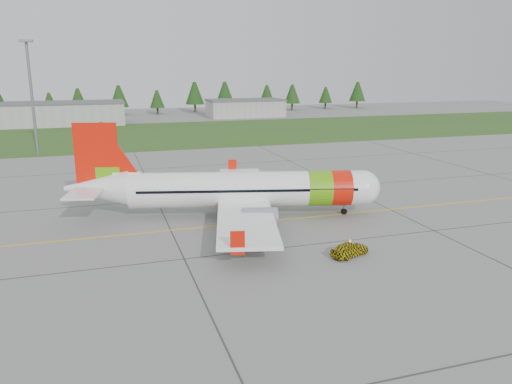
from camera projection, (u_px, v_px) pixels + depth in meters
name	position (u px, v px, depth m)	size (l,w,h in m)	color
ground	(343.00, 241.00, 46.70)	(320.00, 320.00, 0.00)	gray
aircraft	(240.00, 190.00, 53.84)	(33.39, 31.40, 10.28)	white
follow_me_car	(350.00, 235.00, 42.56)	(1.50, 1.27, 3.73)	#DBC20C
service_van	(115.00, 146.00, 88.49)	(1.57, 1.48, 4.50)	silver
grass_strip	(189.00, 133.00, 122.52)	(320.00, 50.00, 0.03)	#30561E
taxi_guideline	(309.00, 217.00, 54.09)	(120.00, 0.25, 0.02)	gold
hangar_west	(64.00, 114.00, 138.92)	(32.00, 14.00, 6.00)	#A8A8A3
hangar_east	(245.00, 109.00, 162.48)	(24.00, 12.00, 5.20)	#A8A8A3
floodlight_mast	(32.00, 101.00, 88.54)	(0.50, 0.50, 20.00)	slate
treeline	(160.00, 99.00, 173.08)	(160.00, 8.00, 10.00)	#1C3F14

